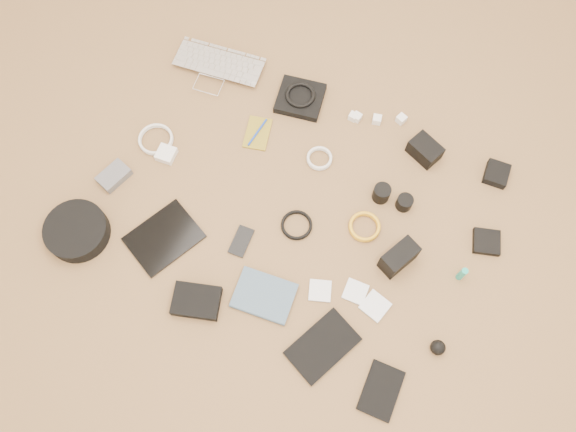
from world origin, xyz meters
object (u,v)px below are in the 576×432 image
at_px(laptop, 215,73).
at_px(paperback, 256,316).
at_px(dslr_camera, 425,150).
at_px(phone, 241,241).
at_px(headphone_case, 77,231).
at_px(tablet, 164,238).

bearing_deg(laptop, paperback, -60.88).
distance_m(dslr_camera, paperback, 0.87).
distance_m(phone, paperback, 0.27).
xyz_separation_m(phone, headphone_case, (-0.52, -0.23, 0.03)).
relative_size(tablet, phone, 2.17).
distance_m(tablet, paperback, 0.43).
xyz_separation_m(laptop, phone, (0.43, -0.57, -0.01)).
height_order(phone, paperback, paperback).
relative_size(dslr_camera, phone, 1.05).
bearing_deg(headphone_case, dslr_camera, 41.27).
height_order(dslr_camera, headphone_case, dslr_camera).
distance_m(laptop, headphone_case, 0.81).
bearing_deg(phone, laptop, 121.62).
relative_size(laptop, tablet, 1.48).
relative_size(laptop, headphone_case, 1.61).
bearing_deg(laptop, phone, -61.53).
height_order(dslr_camera, tablet, dslr_camera).
xyz_separation_m(phone, paperback, (0.17, -0.21, 0.01)).
height_order(laptop, dslr_camera, dslr_camera).
height_order(laptop, phone, laptop).
height_order(dslr_camera, paperback, dslr_camera).
distance_m(laptop, paperback, 0.98).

